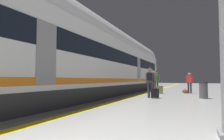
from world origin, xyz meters
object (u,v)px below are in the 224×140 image
passenger_mid (150,80)px  duffel_bag_far (185,91)px  passenger_far (189,81)px  suitcase_near (160,89)px  high_speed_train (87,55)px  waste_bin (204,90)px  suitcase_mid (155,93)px  passenger_near (156,80)px

passenger_mid → duffel_bag_far: passenger_mid is taller
passenger_far → suitcase_near: bearing=-149.4°
high_speed_train → passenger_mid: high_speed_train is taller
passenger_far → waste_bin: size_ratio=1.80×
high_speed_train → waste_bin: bearing=18.8°
suitcase_mid → passenger_mid: bearing=147.9°
duffel_bag_far → waste_bin: 4.12m
suitcase_near → high_speed_train: bearing=-124.3°
passenger_mid → passenger_far: passenger_mid is taller
passenger_near → passenger_mid: 3.78m
high_speed_train → waste_bin: (6.24, 2.12, -2.05)m
suitcase_mid → waste_bin: (2.49, 0.95, 0.15)m
passenger_far → duffel_bag_far: size_ratio=3.73×
suitcase_near → suitcase_mid: size_ratio=1.04×
passenger_near → suitcase_near: bearing=-25.6°
high_speed_train → duffel_bag_far: (5.11, 6.07, -2.35)m
passenger_mid → suitcase_mid: 0.83m
suitcase_near → waste_bin: suitcase_near is taller
passenger_mid → suitcase_mid: passenger_mid is taller
high_speed_train → passenger_mid: (3.43, 1.37, -1.46)m
passenger_near → duffel_bag_far: bearing=24.7°
suitcase_near → duffel_bag_far: bearing=32.4°
high_speed_train → suitcase_near: size_ratio=33.27×
high_speed_train → suitcase_near: 6.42m
high_speed_train → passenger_near: 6.17m
passenger_near → waste_bin: size_ratio=1.90×
passenger_mid → duffel_bag_far: size_ratio=4.00×
passenger_near → passenger_mid: size_ratio=0.98×
suitcase_mid → high_speed_train: bearing=-162.6°
passenger_mid → passenger_far: (2.00, 4.81, -0.09)m
high_speed_train → suitcase_near: (3.40, 4.98, -2.18)m
suitcase_near → suitcase_mid: (0.35, -3.81, -0.02)m
passenger_near → waste_bin: 4.40m
suitcase_mid → duffel_bag_far: bearing=74.5°
suitcase_near → passenger_far: 2.44m
high_speed_train → suitcase_mid: size_ratio=34.46×
suitcase_near → suitcase_mid: bearing=-84.8°
suitcase_near → suitcase_mid: suitcase_near is taller
passenger_mid → duffel_bag_far: 5.07m
passenger_near → suitcase_mid: passenger_near is taller
suitcase_mid → passenger_far: bearing=71.5°
passenger_mid → suitcase_mid: (0.32, -0.20, -0.74)m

